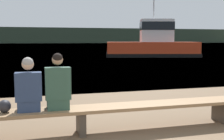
# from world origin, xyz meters

# --- Properties ---
(water_surface) EXTENTS (240.00, 240.00, 0.00)m
(water_surface) POSITION_xyz_m (0.00, 126.62, 0.00)
(water_surface) COLOR teal
(water_surface) RESTS_ON ground
(far_shoreline) EXTENTS (600.00, 12.00, 8.75)m
(far_shoreline) POSITION_xyz_m (0.00, 164.19, 4.37)
(far_shoreline) COLOR #2D3D2D
(far_shoreline) RESTS_ON ground
(bench_main) EXTENTS (6.58, 0.55, 0.49)m
(bench_main) POSITION_xyz_m (-0.66, 2.81, 0.40)
(bench_main) COLOR #8E6B47
(bench_main) RESTS_ON ground
(person_left) EXTENTS (0.44, 0.38, 0.95)m
(person_left) POSITION_xyz_m (-1.57, 2.81, 0.89)
(person_left) COLOR navy
(person_left) RESTS_ON bench_main
(person_right) EXTENTS (0.44, 0.38, 1.01)m
(person_right) POSITION_xyz_m (-1.07, 2.81, 0.92)
(person_right) COLOR #2D4C3D
(person_right) RESTS_ON bench_main
(shopping_bag) EXTENTS (0.21, 0.24, 0.22)m
(shopping_bag) POSITION_xyz_m (-1.97, 2.83, 0.60)
(shopping_bag) COLOR #232328
(shopping_bag) RESTS_ON bench_main
(tugboat_red) EXTENTS (10.04, 5.75, 6.82)m
(tugboat_red) POSITION_xyz_m (10.42, 24.89, 1.21)
(tugboat_red) COLOR red
(tugboat_red) RESTS_ON water_surface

